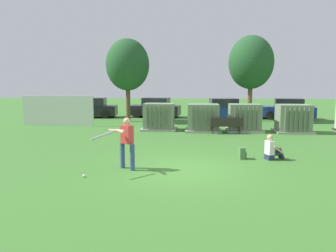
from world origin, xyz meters
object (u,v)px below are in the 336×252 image
object	(u,v)px
park_bench	(226,124)
parked_car_right_of_center	(222,109)
batter	(126,141)
parked_car_leftmost	(91,108)
transformer_east	(293,119)
sports_ball	(84,176)
seated_spectator	(272,150)
parked_car_left_of_center	(155,108)
transformer_mid_west	(203,118)
parked_car_rightmost	(287,109)
transformer_mid_east	(244,118)
backpack	(242,153)
transformer_west	(159,117)

from	to	relation	value
park_bench	parked_car_right_of_center	distance (m)	7.84
batter	parked_car_leftmost	xyz separation A→B (m)	(-6.23, 15.97, -0.22)
transformer_east	sports_ball	world-z (taller)	transformer_east
parked_car_right_of_center	seated_spectator	bearing A→B (deg)	-86.90
transformer_east	parked_car_left_of_center	size ratio (longest dim) A/B	0.48
transformer_east	park_bench	xyz separation A→B (m)	(-3.90, -0.83, -0.25)
transformer_mid_west	sports_ball	size ratio (longest dim) A/B	23.33
seated_spectator	transformer_east	bearing A→B (deg)	68.48
batter	parked_car_right_of_center	bearing A→B (deg)	74.39
park_bench	seated_spectator	size ratio (longest dim) A/B	1.90
transformer_mid_west	parked_car_left_of_center	size ratio (longest dim) A/B	0.48
transformer_mid_west	parked_car_leftmost	distance (m)	11.46
seated_spectator	parked_car_rightmost	distance (m)	14.88
transformer_mid_east	transformer_east	world-z (taller)	same
batter	backpack	world-z (taller)	batter
batter	parked_car_right_of_center	xyz separation A→B (m)	(4.44, 15.88, -0.22)
transformer_mid_west	parked_car_leftmost	world-z (taller)	same
parked_car_left_of_center	parked_car_right_of_center	bearing A→B (deg)	-7.39
transformer_west	backpack	distance (m)	8.43
transformer_mid_west	transformer_east	distance (m)	5.18
transformer_mid_east	sports_ball	distance (m)	11.91
transformer_mid_west	parked_car_left_of_center	bearing A→B (deg)	116.34
transformer_mid_west	batter	world-z (taller)	batter
transformer_west	transformer_mid_east	bearing A→B (deg)	-2.66
seated_spectator	parked_car_rightmost	world-z (taller)	parked_car_rightmost
transformer_east	seated_spectator	bearing A→B (deg)	-111.52
transformer_mid_west	transformer_mid_east	world-z (taller)	same
transformer_mid_east	parked_car_left_of_center	size ratio (longest dim) A/B	0.48
backpack	parked_car_right_of_center	world-z (taller)	parked_car_right_of_center
transformer_east	transformer_mid_west	bearing A→B (deg)	179.76
sports_ball	backpack	size ratio (longest dim) A/B	0.20
transformer_east	parked_car_right_of_center	bearing A→B (deg)	116.68
parked_car_right_of_center	transformer_mid_east	bearing A→B (deg)	-83.58
transformer_east	sports_ball	bearing A→B (deg)	-132.48
parked_car_right_of_center	parked_car_left_of_center	bearing A→B (deg)	172.61
sports_ball	parked_car_rightmost	xyz separation A→B (m)	(10.64, 17.12, 0.71)
transformer_mid_east	parked_car_rightmost	world-z (taller)	same
batter	parked_car_leftmost	distance (m)	17.15
park_bench	seated_spectator	xyz separation A→B (m)	(1.14, -6.18, -0.16)
sports_ball	parked_car_right_of_center	world-z (taller)	parked_car_right_of_center
sports_ball	parked_car_leftmost	size ratio (longest dim) A/B	0.02
parked_car_leftmost	parked_car_left_of_center	size ratio (longest dim) A/B	0.99
transformer_east	park_bench	world-z (taller)	transformer_east
transformer_east	parked_car_rightmost	distance (m)	7.40
transformer_mid_west	parked_car_leftmost	xyz separation A→B (m)	(-9.01, 7.08, -0.04)
transformer_mid_west	transformer_mid_east	xyz separation A→B (m)	(2.43, 0.15, 0.00)
parked_car_leftmost	parked_car_left_of_center	xyz separation A→B (m)	(5.20, 0.61, 0.00)
transformer_mid_west	seated_spectator	world-z (taller)	transformer_mid_west
parked_car_leftmost	parked_car_rightmost	size ratio (longest dim) A/B	0.99
transformer_mid_west	park_bench	bearing A→B (deg)	-33.61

